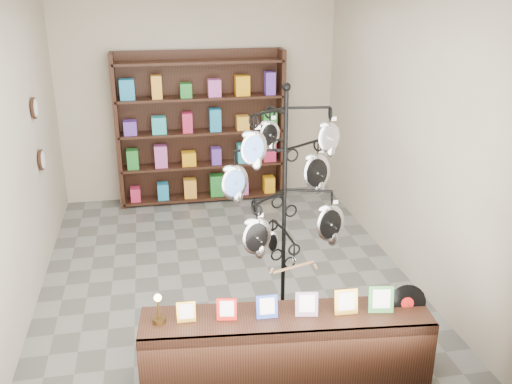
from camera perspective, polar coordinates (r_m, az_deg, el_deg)
ground at (r=6.61m, az=-3.20°, el=-7.85°), size 5.00×5.00×0.00m
room_envelope at (r=5.95m, az=-3.56°, el=7.99°), size 5.00×5.00×5.00m
display_tree at (r=5.19m, az=2.88°, el=0.19°), size 1.20×1.17×2.32m
front_shelf at (r=4.90m, az=3.02°, el=-15.10°), size 2.41×0.72×0.84m
back_shelving at (r=8.36m, az=-5.50°, el=5.91°), size 2.42×0.36×2.20m
wall_clocks at (r=6.87m, az=-20.99°, el=5.40°), size 0.03×0.24×0.84m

